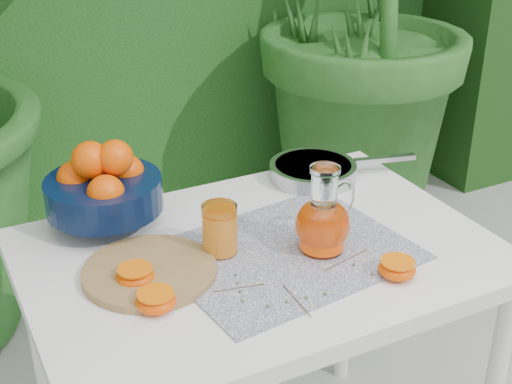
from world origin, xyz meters
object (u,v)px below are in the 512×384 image
white_table (260,281)px  fruit_bowl (103,187)px  juice_pitcher (323,221)px  saute_pan (314,170)px  cutting_board (150,272)px

white_table → fruit_bowl: (-0.26, 0.26, 0.18)m
juice_pitcher → saute_pan: juice_pitcher is taller
fruit_bowl → saute_pan: 0.56m
saute_pan → juice_pitcher: bearing=-118.5°
white_table → cutting_board: bearing=177.2°
white_table → saute_pan: 0.40m
cutting_board → saute_pan: saute_pan is taller
white_table → juice_pitcher: size_ratio=5.14×
juice_pitcher → white_table: bearing=151.5°
juice_pitcher → fruit_bowl: bearing=139.3°
saute_pan → fruit_bowl: bearing=179.2°
white_table → fruit_bowl: fruit_bowl is taller
cutting_board → juice_pitcher: bearing=-11.7°
cutting_board → saute_pan: bearing=24.3°
white_table → fruit_bowl: bearing=135.0°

